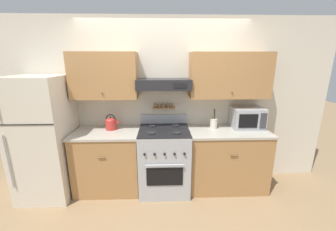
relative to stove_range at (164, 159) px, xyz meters
The scene contains 9 objects.
ground_plane 0.56m from the stove_range, 90.00° to the right, with size 16.00×16.00×0.00m, color #937551.
wall_back 0.98m from the stove_range, 82.22° to the left, with size 5.20×0.46×2.55m.
counter_left 0.84m from the stove_range, behind, with size 0.95×0.65×0.92m.
counter_right 0.95m from the stove_range, ahead, with size 1.17×0.65×0.92m.
stove_range is the anchor object (origin of this frame).
refrigerator 1.73m from the stove_range, behind, with size 0.71×0.77×1.73m.
tea_kettle 0.96m from the stove_range, behind, with size 0.20×0.16×0.23m.
microwave 1.41m from the stove_range, ahead, with size 0.45×0.38×0.32m.
utensil_crock 0.93m from the stove_range, 10.06° to the left, with size 0.10×0.10×0.30m.
Camera 1 is at (-0.04, -2.52, 1.93)m, focal length 22.00 mm.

